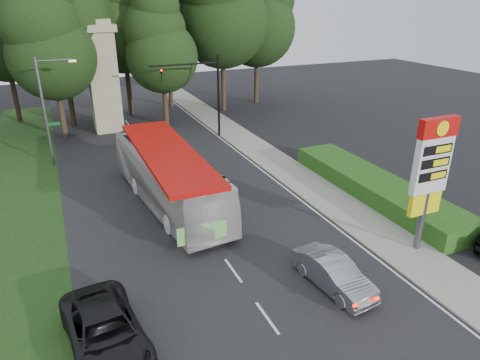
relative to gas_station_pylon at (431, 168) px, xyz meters
name	(u,v)px	position (x,y,z in m)	size (l,w,h in m)	color
ground	(273,326)	(-9.20, -1.99, -4.45)	(120.00, 120.00, 0.00)	black
road_surface	(184,202)	(-9.20, 10.01, -4.44)	(14.00, 80.00, 0.02)	black
sidewalk_right	(301,180)	(-0.70, 10.01, -4.39)	(3.00, 80.00, 0.12)	gray
grass_verge_left	(19,190)	(-18.70, 16.01, -4.44)	(5.00, 50.00, 0.02)	#193814
hedge	(375,187)	(2.30, 6.01, -3.85)	(3.00, 14.00, 1.20)	#234C14
gas_station_pylon	(431,168)	(0.00, 0.00, 0.00)	(2.10, 0.45, 6.85)	#59595E
traffic_signal_mast	(204,86)	(-3.52, 22.00, 0.22)	(6.10, 0.35, 7.20)	black
streetlight_signs	(47,108)	(-16.19, 20.01, -0.01)	(2.75, 0.98, 8.00)	#59595E
monument	(103,76)	(-11.20, 28.01, 0.66)	(3.00, 3.00, 10.05)	gray
tree_center_right	(120,5)	(-8.20, 33.01, 6.57)	(9.24, 9.24, 18.15)	#2D2116
tree_east_near	(166,18)	(-3.20, 35.01, 5.23)	(8.12, 8.12, 15.95)	#2D2116
tree_east_mid	(222,2)	(1.80, 31.01, 6.91)	(9.52, 9.52, 18.70)	#2D2116
tree_far_east	(257,11)	(6.80, 33.01, 5.90)	(8.68, 8.68, 17.05)	#2D2116
tree_monument_left	(49,38)	(-15.20, 27.01, 4.23)	(7.28, 7.28, 14.30)	#2D2116
tree_monument_right	(161,41)	(-5.70, 27.51, 3.56)	(6.72, 6.72, 13.20)	#2D2116
transit_bus	(168,178)	(-10.05, 10.04, -2.68)	(2.97, 12.69, 3.53)	silver
sedan_silver	(334,273)	(-5.64, -0.83, -3.75)	(1.49, 4.27, 1.41)	#939499
suv_charcoal	(105,332)	(-15.23, -0.57, -3.69)	(2.50, 5.43, 1.51)	black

